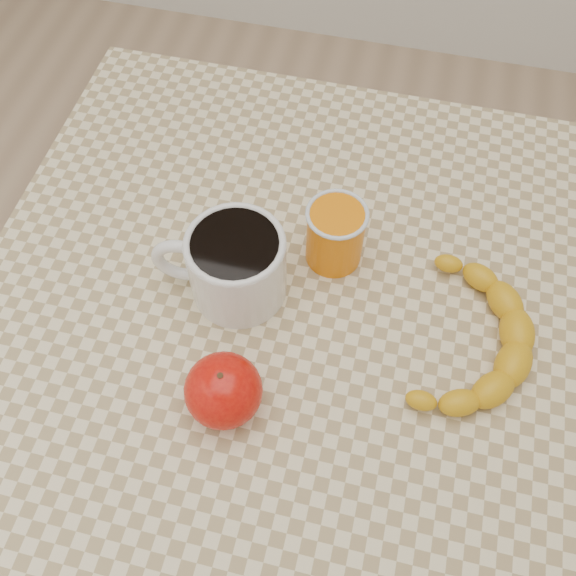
% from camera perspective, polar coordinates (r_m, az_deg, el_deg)
% --- Properties ---
extents(ground, '(3.00, 3.00, 0.00)m').
position_cam_1_polar(ground, '(1.50, 0.00, -15.52)').
color(ground, tan).
rests_on(ground, ground).
extents(table, '(0.80, 0.80, 0.75)m').
position_cam_1_polar(table, '(0.88, 0.00, -3.58)').
color(table, beige).
rests_on(table, ground).
extents(coffee_mug, '(0.17, 0.13, 0.10)m').
position_cam_1_polar(coffee_mug, '(0.77, -4.82, 2.17)').
color(coffee_mug, white).
rests_on(coffee_mug, table).
extents(orange_juice_glass, '(0.08, 0.08, 0.09)m').
position_cam_1_polar(orange_juice_glass, '(0.81, 4.22, 4.79)').
color(orange_juice_glass, orange).
rests_on(orange_juice_glass, table).
extents(apple, '(0.10, 0.10, 0.08)m').
position_cam_1_polar(apple, '(0.71, -5.76, -9.05)').
color(apple, '#A90705').
rests_on(apple, table).
extents(banana, '(0.29, 0.34, 0.04)m').
position_cam_1_polar(banana, '(0.79, 15.76, -4.37)').
color(banana, gold).
rests_on(banana, table).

